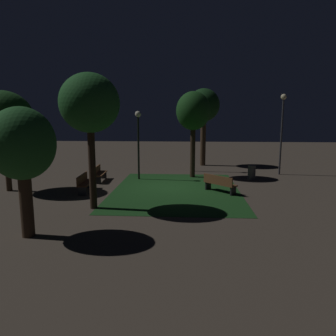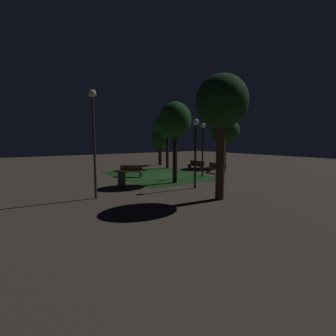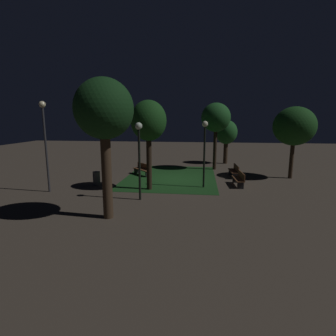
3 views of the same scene
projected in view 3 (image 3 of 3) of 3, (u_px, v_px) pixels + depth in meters
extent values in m
plane|color=#473D33|center=(175.00, 179.00, 18.61)|extent=(60.00, 60.00, 0.00)
cube|color=#194219|center=(171.00, 177.00, 19.35)|extent=(8.76, 6.45, 0.01)
cube|color=brown|center=(238.00, 179.00, 16.77)|extent=(1.83, 0.59, 0.06)
cube|color=brown|center=(242.00, 175.00, 16.72)|extent=(1.80, 0.17, 0.40)
cube|color=black|center=(240.00, 186.00, 16.03)|extent=(0.10, 0.39, 0.42)
cube|color=black|center=(235.00, 180.00, 17.60)|extent=(0.10, 0.39, 0.42)
cube|color=brown|center=(233.00, 171.00, 19.29)|extent=(1.82, 0.58, 0.06)
cube|color=brown|center=(236.00, 168.00, 19.23)|extent=(1.80, 0.16, 0.40)
cube|color=#2D2D33|center=(235.00, 176.00, 18.55)|extent=(0.10, 0.39, 0.42)
cube|color=#2D2D33|center=(231.00, 172.00, 20.12)|extent=(0.10, 0.39, 0.42)
cube|color=brown|center=(142.00, 169.00, 19.87)|extent=(1.61, 1.61, 0.06)
cube|color=brown|center=(144.00, 166.00, 19.95)|extent=(1.32, 1.31, 0.40)
cube|color=black|center=(148.00, 174.00, 19.29)|extent=(0.33, 0.33, 0.42)
cube|color=black|center=(136.00, 171.00, 20.53)|extent=(0.33, 0.33, 0.42)
cylinder|color=#2D2116|center=(149.00, 161.00, 15.67)|extent=(0.31, 0.31, 3.53)
ellipsoid|color=#194719|center=(149.00, 121.00, 15.24)|extent=(2.09, 2.09, 2.35)
cylinder|color=#423021|center=(107.00, 173.00, 11.07)|extent=(0.42, 0.42, 3.95)
ellipsoid|color=#143816|center=(104.00, 109.00, 10.58)|extent=(2.40, 2.40, 2.47)
cylinder|color=#38281C|center=(292.00, 158.00, 18.70)|extent=(0.28, 0.28, 2.91)
ellipsoid|color=#194719|center=(294.00, 126.00, 18.29)|extent=(2.85, 2.85, 2.69)
cylinder|color=#38281C|center=(226.00, 151.00, 24.98)|extent=(0.40, 0.40, 2.42)
ellipsoid|color=#1E5623|center=(226.00, 132.00, 24.66)|extent=(2.03, 2.03, 2.24)
cylinder|color=#2D2116|center=(215.00, 148.00, 21.95)|extent=(0.29, 0.29, 3.66)
ellipsoid|color=#1E5623|center=(216.00, 117.00, 21.49)|extent=(2.38, 2.38, 2.35)
cylinder|color=#333338|center=(46.00, 151.00, 15.03)|extent=(0.12, 0.12, 4.84)
sphere|color=#F4E5B2|center=(42.00, 104.00, 14.55)|extent=(0.36, 0.36, 0.36)
cylinder|color=black|center=(139.00, 165.00, 13.61)|extent=(0.12, 0.12, 3.70)
sphere|color=white|center=(139.00, 126.00, 13.24)|extent=(0.36, 0.36, 0.36)
cylinder|color=black|center=(204.00, 158.00, 16.11)|extent=(0.12, 0.12, 3.75)
sphere|color=#F2EDCC|center=(205.00, 124.00, 15.73)|extent=(0.36, 0.36, 0.36)
cylinder|color=#4C4C4C|center=(97.00, 178.00, 16.89)|extent=(0.45, 0.45, 0.88)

